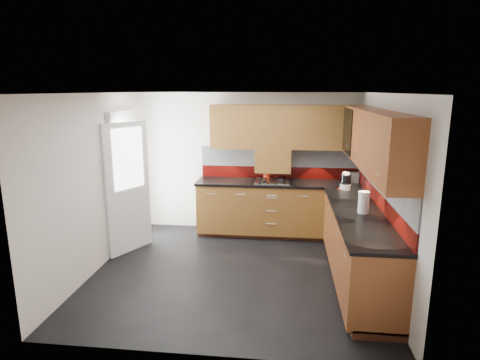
# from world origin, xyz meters

# --- Properties ---
(room) EXTENTS (4.00, 3.80, 2.64)m
(room) POSITION_xyz_m (0.00, 0.00, 1.50)
(room) COLOR black
(base_cabinets) EXTENTS (2.70, 3.20, 0.95)m
(base_cabinets) POSITION_xyz_m (1.07, 0.72, 0.44)
(base_cabinets) COLOR brown
(base_cabinets) RESTS_ON room
(countertop) EXTENTS (2.72, 3.22, 0.04)m
(countertop) POSITION_xyz_m (1.05, 0.70, 0.92)
(countertop) COLOR black
(countertop) RESTS_ON base_cabinets
(backsplash) EXTENTS (2.70, 3.20, 0.54)m
(backsplash) POSITION_xyz_m (1.28, 0.93, 1.21)
(backsplash) COLOR #670C09
(backsplash) RESTS_ON countertop
(upper_cabinets) EXTENTS (2.50, 3.20, 0.72)m
(upper_cabinets) POSITION_xyz_m (1.23, 0.78, 1.84)
(upper_cabinets) COLOR brown
(upper_cabinets) RESTS_ON room
(extractor_hood) EXTENTS (0.60, 0.33, 0.40)m
(extractor_hood) POSITION_xyz_m (0.45, 1.64, 1.28)
(extractor_hood) COLOR brown
(extractor_hood) RESTS_ON room
(glass_cabinet) EXTENTS (0.32, 0.80, 0.66)m
(glass_cabinet) POSITION_xyz_m (1.71, 1.07, 1.87)
(glass_cabinet) COLOR black
(glass_cabinet) RESTS_ON room
(back_door) EXTENTS (0.42, 1.19, 2.04)m
(back_door) POSITION_xyz_m (-1.78, 0.75, 1.03)
(back_door) COLOR white
(back_door) RESTS_ON room
(gas_hob) EXTENTS (0.57, 0.51, 0.04)m
(gas_hob) POSITION_xyz_m (0.45, 1.47, 0.95)
(gas_hob) COLOR silver
(gas_hob) RESTS_ON countertop
(utensil_pot) EXTENTS (0.11, 0.11, 0.40)m
(utensil_pot) POSITION_xyz_m (0.35, 1.63, 1.03)
(utensil_pot) COLOR red
(utensil_pot) RESTS_ON countertop
(toaster) EXTENTS (0.27, 0.19, 0.18)m
(toaster) POSITION_xyz_m (1.75, 1.61, 1.03)
(toaster) COLOR silver
(toaster) RESTS_ON countertop
(food_processor) EXTENTS (0.16, 0.16, 0.27)m
(food_processor) POSITION_xyz_m (1.58, 1.07, 1.07)
(food_processor) COLOR white
(food_processor) RESTS_ON countertop
(paper_towel) EXTENTS (0.16, 0.16, 0.28)m
(paper_towel) POSITION_xyz_m (1.63, -0.13, 1.08)
(paper_towel) COLOR white
(paper_towel) RESTS_ON countertop
(orange_cloth) EXTENTS (0.17, 0.16, 0.01)m
(orange_cloth) POSITION_xyz_m (1.56, 1.08, 0.95)
(orange_cloth) COLOR #F0581A
(orange_cloth) RESTS_ON countertop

